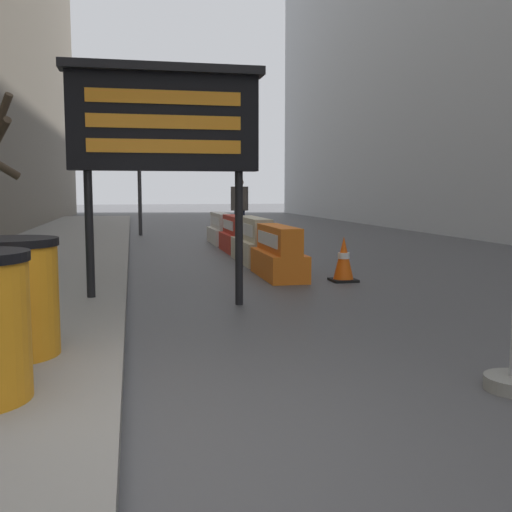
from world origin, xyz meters
name	(u,v)px	position (x,y,z in m)	size (l,w,h in m)	color
ground_plane	(120,460)	(0.00, 0.00, 0.00)	(120.00, 120.00, 0.00)	#474749
barrel_drum_middle	(11,297)	(-0.84, 1.69, 0.62)	(0.74, 0.74, 0.92)	orange
message_board	(164,123)	(0.50, 4.20, 2.25)	(2.39, 0.36, 2.92)	black
jersey_barrier_orange_near	(278,255)	(2.47, 6.45, 0.38)	(0.61, 1.75, 0.86)	orange
jersey_barrier_cream	(253,243)	(2.47, 8.59, 0.40)	(0.58, 2.05, 0.91)	beige
jersey_barrier_red_striped	(235,236)	(2.47, 10.75, 0.37)	(0.53, 1.74, 0.85)	red
jersey_barrier_white	(221,230)	(2.47, 13.03, 0.36)	(0.54, 1.94, 0.83)	silver
traffic_cone_near	(240,223)	(3.54, 16.09, 0.37)	(0.42, 0.42, 0.75)	black
traffic_cone_mid	(247,229)	(3.39, 14.04, 0.31)	(0.35, 0.35, 0.63)	black
traffic_cone_far	(344,259)	(3.37, 5.80, 0.35)	(0.40, 0.40, 0.72)	black
traffic_light_near_curb	(139,143)	(0.35, 16.40, 2.95)	(0.28, 0.45, 4.08)	#2D2D30
pedestrian_worker	(240,204)	(3.14, 13.88, 1.06)	(0.53, 0.42, 1.79)	#23283D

